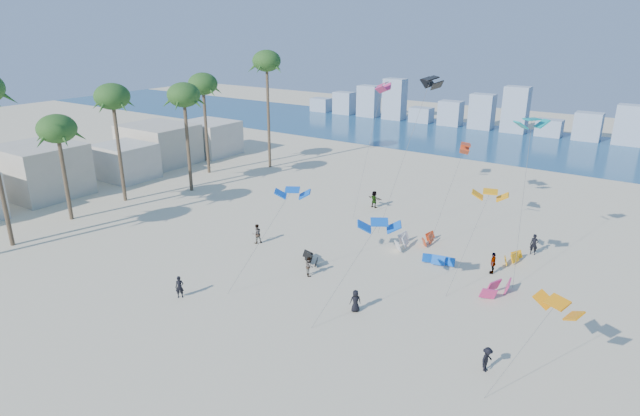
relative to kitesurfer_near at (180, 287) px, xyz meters
The scene contains 10 objects.
ground 4.42m from the kitesurfer_near, 70.28° to the right, with size 220.00×220.00×0.00m, color beige.
ocean 67.94m from the kitesurfer_near, 88.77° to the left, with size 220.00×220.00×0.00m, color navy.
kitesurfer_near is the anchor object (origin of this frame).
kitesurfer_mid 10.23m from the kitesurfer_near, 55.46° to the left, with size 0.77×0.60×1.59m, color gray.
kitesurfers_far 18.44m from the kitesurfer_near, 59.87° to the left, with size 24.61×22.81×1.89m.
grounded_kites 21.13m from the kitesurfer_near, 50.45° to the left, with size 17.12×12.34×1.04m.
flying_kites 24.73m from the kitesurfer_near, 51.87° to the left, with size 32.38×27.25×15.33m.
palm_row 26.71m from the kitesurfer_near, 150.15° to the left, with size 8.77×44.80×15.98m.
beachfront_buildings 36.36m from the kitesurfer_near, 152.56° to the left, with size 11.50×43.00×6.00m.
distant_skyline 77.95m from the kitesurfer_near, 89.80° to the left, with size 85.00×3.00×8.40m.
Camera 1 is at (26.93, -18.83, 19.41)m, focal length 29.64 mm.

